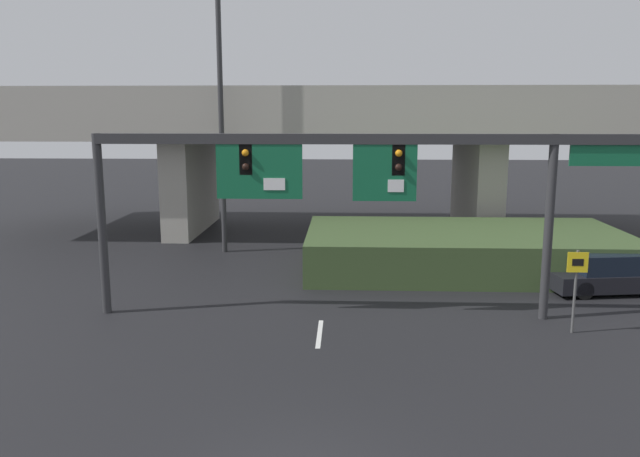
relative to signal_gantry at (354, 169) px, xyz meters
The scene contains 7 objects.
lane_markings 5.45m from the signal_gantry, 111.70° to the left, with size 0.14×27.44×0.01m.
signal_gantry is the anchor object (origin of this frame).
speed_limit_sign 7.36m from the signal_gantry, 11.38° to the right, with size 0.60×0.11×2.52m.
highway_light_pole_near 11.94m from the signal_gantry, 122.58° to the left, with size 0.70×0.36×17.66m.
overpass_bridge 14.91m from the signal_gantry, 93.80° to the left, with size 36.98×9.62×7.73m.
grass_embankment 8.94m from the signal_gantry, 53.79° to the left, with size 13.11×6.98×1.64m.
parked_sedan_near_right 10.67m from the signal_gantry, 18.58° to the left, with size 4.62×2.37×1.49m.
Camera 1 is at (0.76, -10.12, 6.43)m, focal length 35.00 mm.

